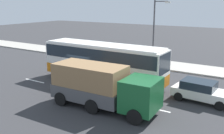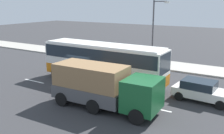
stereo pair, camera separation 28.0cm
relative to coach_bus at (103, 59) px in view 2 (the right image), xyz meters
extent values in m
plane|color=#333335|center=(-1.75, -0.56, -2.17)|extent=(120.00, 120.00, 0.00)
cube|color=#A8A399|center=(-1.75, 9.03, -2.09)|extent=(80.00, 4.00, 0.15)
cube|color=white|center=(-5.68, -2.74, -2.17)|extent=(2.40, 0.16, 0.01)
cube|color=white|center=(0.84, -2.74, -2.17)|extent=(2.40, 0.16, 0.01)
cube|color=white|center=(5.94, -2.74, -2.17)|extent=(2.40, 0.16, 0.01)
cube|color=orange|center=(0.00, 0.00, -1.17)|extent=(11.28, 2.60, 0.89)
cube|color=white|center=(0.00, 0.00, 0.24)|extent=(11.28, 2.60, 1.94)
cube|color=#1E2833|center=(0.00, 0.00, 0.53)|extent=(11.05, 2.62, 1.07)
cube|color=#1E2833|center=(5.58, -0.06, 0.34)|extent=(0.14, 2.28, 1.55)
cube|color=white|center=(0.00, 0.00, 1.27)|extent=(10.83, 2.44, 0.12)
cylinder|color=black|center=(4.04, 1.15, -1.62)|extent=(1.10, 0.31, 1.10)
cylinder|color=black|center=(4.02, -1.23, -1.62)|extent=(1.10, 0.31, 1.10)
cylinder|color=black|center=(-3.21, 1.22, -1.62)|extent=(1.10, 0.31, 1.10)
cylinder|color=black|center=(-3.24, -1.15, -1.62)|extent=(1.10, 0.31, 1.10)
cylinder|color=black|center=(-4.41, 1.24, -1.62)|extent=(1.10, 0.31, 1.10)
cylinder|color=black|center=(-4.44, -1.14, -1.62)|extent=(1.10, 0.31, 1.10)
cube|color=#19592D|center=(5.75, -4.32, -0.71)|extent=(2.13, 2.45, 1.97)
cube|color=#4C4C4F|center=(1.95, -4.44, -1.24)|extent=(5.21, 2.55, 0.90)
cube|color=olive|center=(1.95, -4.44, -0.04)|extent=(5.01, 2.45, 1.49)
cylinder|color=black|center=(5.84, -3.17, -1.69)|extent=(0.97, 0.31, 0.96)
cylinder|color=black|center=(5.91, -5.46, -1.69)|extent=(0.97, 0.31, 0.96)
cylinder|color=black|center=(2.84, -3.26, -1.69)|extent=(0.97, 0.31, 0.96)
cylinder|color=black|center=(2.91, -5.55, -1.69)|extent=(0.97, 0.31, 0.96)
cylinder|color=black|center=(0.24, -3.34, -1.69)|extent=(0.97, 0.31, 0.96)
cylinder|color=black|center=(0.31, -5.63, -1.69)|extent=(0.97, 0.31, 0.96)
cube|color=white|center=(8.41, 0.27, -1.55)|extent=(4.26, 2.12, 0.61)
cube|color=#1E2833|center=(8.10, 0.29, -0.95)|extent=(2.39, 1.83, 0.57)
cylinder|color=black|center=(9.76, -0.70, -1.85)|extent=(0.65, 0.25, 0.64)
cylinder|color=black|center=(7.06, 1.24, -1.85)|extent=(0.65, 0.25, 0.64)
cylinder|color=black|center=(6.93, -0.49, -1.85)|extent=(0.65, 0.25, 0.64)
cylinder|color=brown|center=(-5.36, 8.19, -1.60)|extent=(0.14, 0.14, 0.84)
cylinder|color=brown|center=(-5.22, 8.27, -1.60)|extent=(0.14, 0.14, 0.84)
cylinder|color=#2672B2|center=(-5.29, 8.23, -0.87)|extent=(0.32, 0.32, 0.63)
sphere|color=tan|center=(-5.29, 8.23, -0.44)|extent=(0.23, 0.23, 0.23)
cylinder|color=brown|center=(-7.26, 7.58, -1.61)|extent=(0.14, 0.14, 0.82)
cylinder|color=brown|center=(-7.38, 7.47, -1.61)|extent=(0.14, 0.14, 0.82)
cylinder|color=#2672B2|center=(-7.32, 7.53, -0.89)|extent=(0.32, 0.32, 0.62)
sphere|color=tan|center=(-7.32, 7.53, -0.47)|extent=(0.22, 0.22, 0.22)
cylinder|color=#47474C|center=(1.54, 7.35, 1.51)|extent=(0.16, 0.16, 7.06)
cylinder|color=#47474C|center=(2.24, 7.35, 4.89)|extent=(1.40, 0.10, 0.10)
cube|color=silver|center=(2.93, 7.35, 4.79)|extent=(0.50, 0.24, 0.16)
camera|label=1|loc=(11.82, -17.38, 4.70)|focal=39.95mm
camera|label=2|loc=(11.58, -17.53, 4.70)|focal=39.95mm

